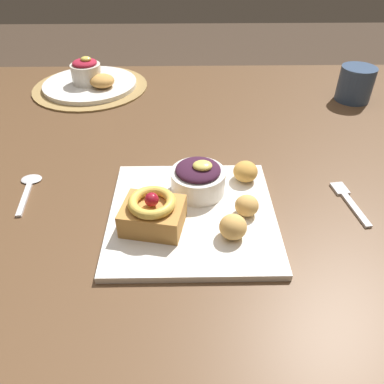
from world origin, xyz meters
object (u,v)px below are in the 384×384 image
Objects in this scene: berry_ramekin at (198,178)px; back_ramekin at (86,71)px; spoon at (29,187)px; cake_slice at (153,213)px; front_plate at (192,215)px; fork at (348,200)px; coffee_mug at (355,84)px; fritter_middle at (247,206)px; back_plate at (90,84)px; fritter_front at (233,227)px; fritter_back at (245,171)px; back_pastry at (102,81)px.

berry_ramekin is 0.59m from back_ramekin.
cake_slice is at bearing -122.26° from spoon.
fork is (0.29, 0.04, -0.00)m from front_plate.
cake_slice is 0.72m from coffee_mug.
front_plate is 0.63m from back_ramekin.
cake_slice is (-0.06, -0.03, 0.03)m from front_plate.
spoon is at bearing 166.89° from fritter_middle.
fritter_front is at bearing -61.01° from back_plate.
fritter_back reaches higher than front_plate.
fritter_middle is at bearing -56.72° from back_plate.
fritter_back is 0.19m from fork.
back_ramekin reaches higher than front_plate.
back_pastry is at bearing 107.37° from cake_slice.
back_pastry is (-0.25, 0.47, -0.01)m from berry_ramekin.
back_ramekin is (-0.22, 0.60, 0.01)m from cake_slice.
back_pastry is at bearing 121.66° from fritter_middle.
back_pastry reaches higher than fritter_middle.
cake_slice is 0.12m from berry_ramekin.
back_ramekin is (-0.29, 0.56, 0.04)m from front_plate.
berry_ramekin is 0.10m from fritter_middle.
spoon is at bearing -92.58° from back_ramekin.
back_pastry reaches higher than fork.
fork is at bearing -43.15° from back_pastry.
fritter_front is 0.48× the size of coffee_mug.
berry_ramekin is 0.10m from fritter_back.
spoon is (-0.02, -0.48, -0.05)m from back_ramekin.
fritter_middle is 0.59m from coffee_mug.
fritter_middle is at bearing -95.94° from fritter_back.
cake_slice is 0.64m from back_ramekin.
fritter_back is (0.09, 0.03, -0.01)m from berry_ramekin.
fritter_middle is at bearing -56.23° from back_ramekin.
berry_ramekin is 0.28m from fork.
cake_slice is at bearing -152.83° from front_plate.
back_ramekin is 0.66× the size of fork.
back_ramekin reaches higher than fritter_back.
back_pastry is at bearing 38.89° from fork.
coffee_mug is (0.38, 0.53, 0.01)m from fritter_front.
fritter_front is 0.65× the size of back_pastry.
back_plate is 0.73m from coffee_mug.
spoon is (-0.31, 0.09, -0.00)m from front_plate.
front_plate reaches higher than fork.
berry_ramekin is 0.60m from coffee_mug.
back_pastry is (-0.34, 0.44, 0.00)m from fritter_back.
front_plate is 5.93× the size of fritter_back.
cake_slice reaches higher than fritter_middle.
fork is (0.57, -0.53, -0.01)m from back_plate.
fritter_middle reaches higher than front_plate.
cake_slice reaches higher than fritter_back.
front_plate is at bearing 27.17° from cake_slice.
back_ramekin is 0.65× the size of spoon.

